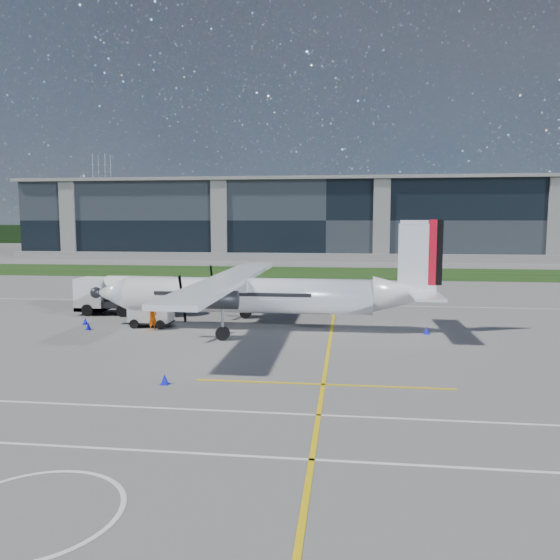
% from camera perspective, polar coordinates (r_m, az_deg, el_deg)
% --- Properties ---
extents(ground, '(400.00, 400.00, 0.00)m').
position_cam_1_polar(ground, '(71.01, 3.80, 0.15)').
color(ground, slate).
rests_on(ground, ground).
extents(grass_strip, '(400.00, 18.00, 0.04)m').
position_cam_1_polar(grass_strip, '(78.95, 4.14, 0.78)').
color(grass_strip, black).
rests_on(grass_strip, ground).
extents(terminal_building, '(120.00, 20.00, 15.00)m').
position_cam_1_polar(terminal_building, '(110.57, 5.04, 6.22)').
color(terminal_building, black).
rests_on(terminal_building, ground).
extents(tree_line, '(400.00, 6.00, 6.00)m').
position_cam_1_polar(tree_line, '(170.60, 5.77, 4.70)').
color(tree_line, black).
rests_on(tree_line, ground).
extents(pylon_west, '(9.00, 4.60, 30.00)m').
position_cam_1_polar(pylon_west, '(199.24, -18.03, 8.10)').
color(pylon_west, gray).
rests_on(pylon_west, ground).
extents(yellow_taxiway_centerline, '(0.20, 70.00, 0.01)m').
position_cam_1_polar(yellow_taxiway_centerline, '(41.20, 5.55, -4.30)').
color(yellow_taxiway_centerline, yellow).
rests_on(yellow_taxiway_centerline, ground).
extents(white_lane_line, '(90.00, 0.15, 0.01)m').
position_cam_1_polar(white_lane_line, '(18.57, -6.40, -17.68)').
color(white_lane_line, white).
rests_on(white_lane_line, ground).
extents(turboprop_aircraft, '(24.38, 25.29, 7.59)m').
position_cam_1_polar(turboprop_aircraft, '(37.64, -2.05, 0.55)').
color(turboprop_aircraft, white).
rests_on(turboprop_aircraft, ground).
extents(fuel_tanker_truck, '(8.28, 2.69, 3.10)m').
position_cam_1_polar(fuel_tanker_truck, '(45.75, -16.42, -1.51)').
color(fuel_tanker_truck, silver).
rests_on(fuel_tanker_truck, ground).
extents(baggage_tug, '(3.15, 1.89, 1.89)m').
position_cam_1_polar(baggage_tug, '(39.96, -13.30, -3.40)').
color(baggage_tug, white).
rests_on(baggage_tug, ground).
extents(ground_crew_person, '(0.93, 1.05, 2.15)m').
position_cam_1_polar(ground_crew_person, '(38.49, -13.16, -3.56)').
color(ground_crew_person, '#F25907').
rests_on(ground_crew_person, ground).
extents(safety_cone_stbdwing, '(0.36, 0.36, 0.50)m').
position_cam_1_polar(safety_cone_stbdwing, '(50.09, -2.55, -2.11)').
color(safety_cone_stbdwing, '#0C10D9').
rests_on(safety_cone_stbdwing, ground).
extents(safety_cone_fwd, '(0.36, 0.36, 0.50)m').
position_cam_1_polar(safety_cone_fwd, '(42.19, -19.68, -4.05)').
color(safety_cone_fwd, '#0C10D9').
rests_on(safety_cone_fwd, ground).
extents(safety_cone_portwing, '(0.36, 0.36, 0.50)m').
position_cam_1_polar(safety_cone_portwing, '(26.09, -11.96, -10.08)').
color(safety_cone_portwing, '#0C10D9').
rests_on(safety_cone_portwing, ground).
extents(safety_cone_nose_port, '(0.36, 0.36, 0.50)m').
position_cam_1_polar(safety_cone_nose_port, '(40.08, -19.39, -4.57)').
color(safety_cone_nose_port, '#0C10D9').
rests_on(safety_cone_nose_port, ground).
extents(safety_cone_tail, '(0.36, 0.36, 0.50)m').
position_cam_1_polar(safety_cone_tail, '(37.69, 15.07, -5.10)').
color(safety_cone_tail, '#0C10D9').
rests_on(safety_cone_tail, ground).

